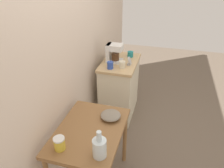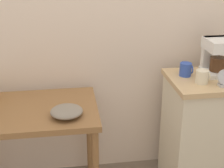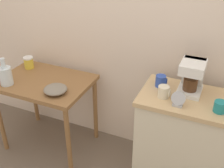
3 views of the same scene
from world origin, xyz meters
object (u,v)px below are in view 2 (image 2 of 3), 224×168
(bowl_stoneware, at_px, (67,111))
(mug_small_cream, at_px, (202,77))
(coffee_maker, at_px, (217,55))
(mug_blue, at_px, (186,69))

(bowl_stoneware, xyz_separation_m, mug_small_cream, (0.92, 0.10, 0.14))
(bowl_stoneware, height_order, coffee_maker, coffee_maker)
(mug_small_cream, distance_m, mug_blue, 0.16)
(mug_blue, bearing_deg, mug_small_cream, -67.01)
(mug_small_cream, bearing_deg, coffee_maker, 45.67)
(bowl_stoneware, bearing_deg, mug_blue, 16.21)
(bowl_stoneware, xyz_separation_m, coffee_maker, (1.09, 0.27, 0.24))
(coffee_maker, height_order, mug_blue, coffee_maker)
(mug_blue, bearing_deg, coffee_maker, 5.65)
(mug_small_cream, height_order, mug_blue, mug_blue)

